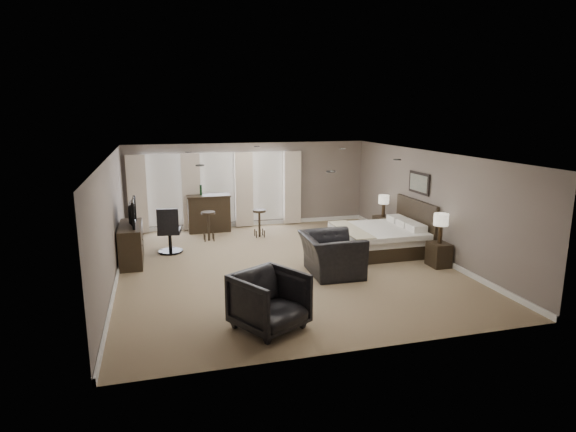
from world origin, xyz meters
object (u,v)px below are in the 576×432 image
object	(u,v)px
tv	(130,222)
bar_stool_left	(209,226)
armchair_far	(269,298)
nightstand_near	(439,255)
lamp_far	(384,206)
bar_stool_right	(259,223)
nightstand_far	(383,226)
lamp_near	(440,228)
dresser	(131,244)
desk_chair	(170,230)
bed	(377,227)
bar_counter	(209,213)
armchair_near	(331,248)

from	to	relation	value
tv	bar_stool_left	distance (m)	2.57
armchair_far	bar_stool_left	bearing A→B (deg)	63.77
nightstand_near	lamp_far	xyz separation A→B (m)	(0.00, 2.90, 0.61)
armchair_far	bar_stool_right	size ratio (longest dim) A/B	1.34
nightstand_far	lamp_near	world-z (taller)	lamp_near
nightstand_far	bar_stool_left	bearing A→B (deg)	170.62
nightstand_near	lamp_near	bearing A→B (deg)	-90.00
lamp_near	tv	size ratio (longest dim) A/B	0.64
lamp_near	dresser	world-z (taller)	lamp_near
desk_chair	nightstand_near	bearing A→B (deg)	163.35
nightstand_near	desk_chair	size ratio (longest dim) A/B	0.47
bed	nightstand_far	size ratio (longest dim) A/B	3.58
tv	armchair_far	distance (m)	4.98
lamp_far	dresser	world-z (taller)	lamp_far
dresser	bar_counter	xyz separation A→B (m)	(2.12, 2.63, 0.10)
nightstand_near	nightstand_far	size ratio (longest dim) A/B	0.97
bar_stool_right	nightstand_far	bearing A→B (deg)	-13.69
nightstand_far	bar_counter	world-z (taller)	bar_counter
lamp_far	armchair_near	bearing A→B (deg)	-133.50
nightstand_near	armchair_far	size ratio (longest dim) A/B	0.53
bed	dresser	distance (m)	6.08
armchair_near	desk_chair	world-z (taller)	armchair_near
tv	armchair_near	xyz separation A→B (m)	(4.30, -2.05, -0.39)
bar_counter	bar_stool_left	distance (m)	1.13
armchair_near	armchair_far	size ratio (longest dim) A/B	1.30
nightstand_far	bar_counter	size ratio (longest dim) A/B	0.45
nightstand_near	tv	world-z (taller)	tv
nightstand_near	dresser	distance (m)	7.26
bar_counter	bar_stool_right	size ratio (longest dim) A/B	1.62
tv	armchair_near	distance (m)	4.78
nightstand_near	desk_chair	distance (m)	6.64
nightstand_near	bar_stool_left	world-z (taller)	bar_stool_left
nightstand_far	desk_chair	distance (m)	6.02
bar_stool_left	desk_chair	xyz separation A→B (m)	(-1.08, -0.91, 0.19)
dresser	bar_counter	distance (m)	3.38
bar_counter	desk_chair	xyz separation A→B (m)	(-1.21, -2.03, 0.04)
bar_stool_right	desk_chair	bearing A→B (deg)	-159.55
tv	desk_chair	distance (m)	1.16
lamp_far	tv	distance (m)	6.96
lamp_near	bar_counter	xyz separation A→B (m)	(-4.80, 4.82, -0.35)
dresser	bar_stool_left	distance (m)	2.50
armchair_near	tv	bearing A→B (deg)	66.16
tv	lamp_near	bearing A→B (deg)	-107.61
nightstand_near	bar_counter	bearing A→B (deg)	134.84
tv	bar_stool_left	bearing A→B (deg)	-52.73
nightstand_far	dresser	xyz separation A→B (m)	(-6.92, -0.70, 0.17)
dresser	bar_counter	size ratio (longest dim) A/B	1.23
nightstand_near	armchair_near	size ratio (longest dim) A/B	0.40
armchair_near	desk_chair	xyz separation A→B (m)	(-3.39, 2.66, -0.01)
lamp_near	armchair_far	size ratio (longest dim) A/B	0.65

